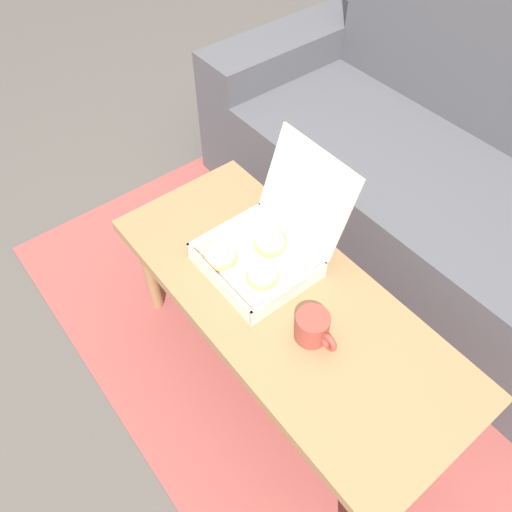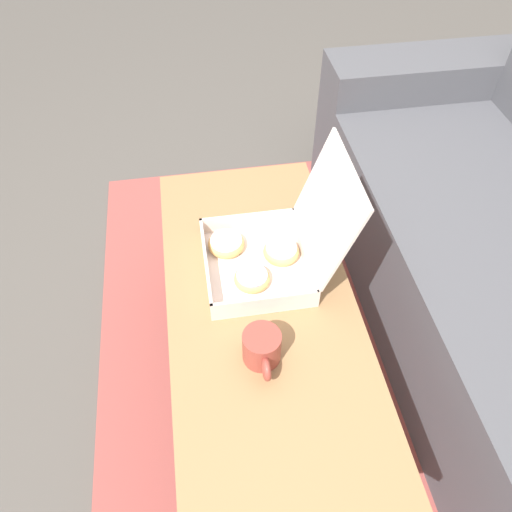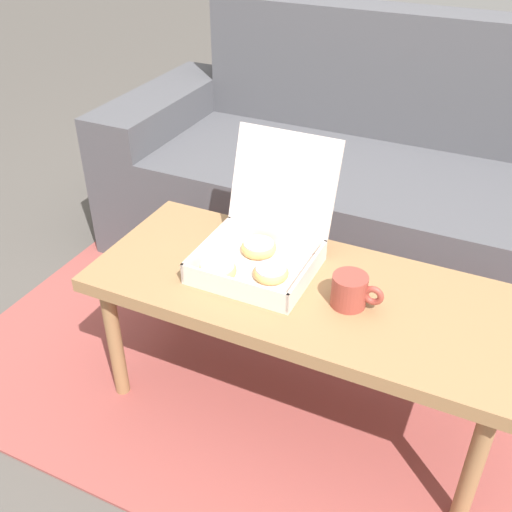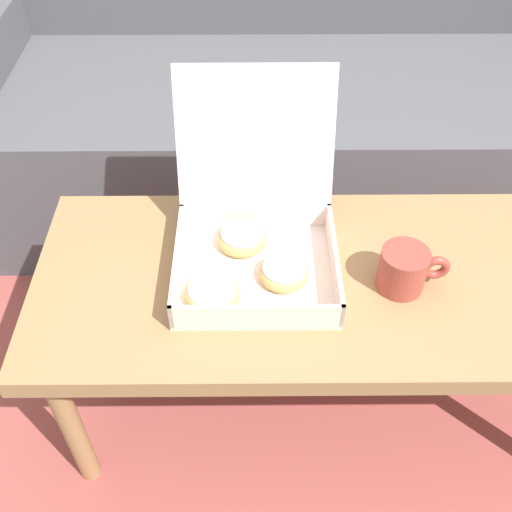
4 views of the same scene
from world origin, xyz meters
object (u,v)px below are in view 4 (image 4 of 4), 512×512
at_px(coffee_table, 326,292).
at_px(pastry_box, 251,239).
at_px(couch, 298,100).
at_px(coffee_mug, 405,269).

xyz_separation_m(coffee_table, pastry_box, (-0.15, 0.04, 0.11)).
bearing_deg(couch, coffee_mug, -81.45).
height_order(coffee_table, coffee_mug, coffee_mug).
distance_m(pastry_box, coffee_mug, 0.30).
relative_size(couch, coffee_mug, 16.22).
height_order(couch, pastry_box, couch).
distance_m(coffee_table, coffee_mug, 0.17).
bearing_deg(couch, pastry_box, -100.08).
xyz_separation_m(coffee_table, coffee_mug, (0.14, -0.03, 0.09)).
relative_size(coffee_table, pastry_box, 3.14).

